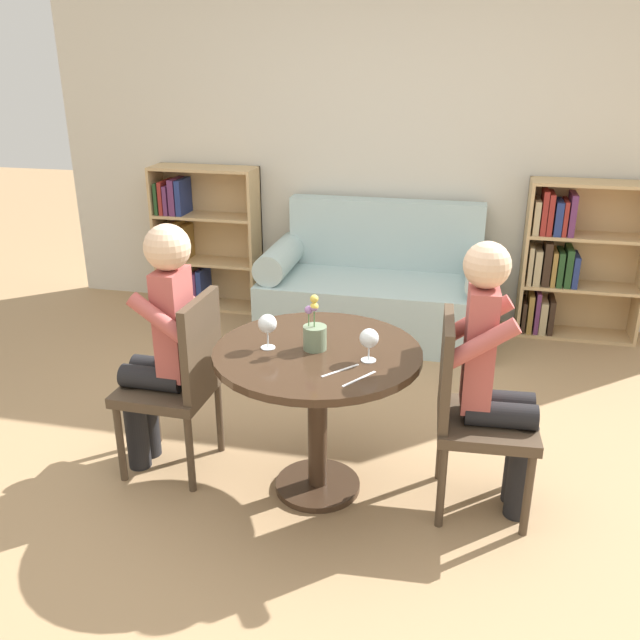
# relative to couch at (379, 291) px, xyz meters

# --- Properties ---
(ground_plane) EXTENTS (16.00, 16.00, 0.00)m
(ground_plane) POSITION_rel_couch_xyz_m (0.00, -1.98, -0.31)
(ground_plane) COLOR tan
(back_wall) EXTENTS (5.20, 0.05, 2.70)m
(back_wall) POSITION_rel_couch_xyz_m (0.00, 0.43, 1.04)
(back_wall) COLOR beige
(back_wall) RESTS_ON ground_plane
(round_table) EXTENTS (0.92, 0.92, 0.72)m
(round_table) POSITION_rel_couch_xyz_m (0.00, -1.98, 0.26)
(round_table) COLOR #382619
(round_table) RESTS_ON ground_plane
(couch) EXTENTS (1.65, 0.80, 0.92)m
(couch) POSITION_rel_couch_xyz_m (0.00, 0.00, 0.00)
(couch) COLOR #A8C1C1
(couch) RESTS_ON ground_plane
(bookshelf_left) EXTENTS (0.82, 0.28, 1.11)m
(bookshelf_left) POSITION_rel_couch_xyz_m (-1.50, 0.27, 0.20)
(bookshelf_left) COLOR tan
(bookshelf_left) RESTS_ON ground_plane
(bookshelf_right) EXTENTS (0.82, 0.28, 1.11)m
(bookshelf_right) POSITION_rel_couch_xyz_m (1.30, 0.26, 0.24)
(bookshelf_right) COLOR tan
(bookshelf_right) RESTS_ON ground_plane
(chair_left) EXTENTS (0.43, 0.43, 0.90)m
(chair_left) POSITION_rel_couch_xyz_m (-0.67, -1.95, 0.18)
(chair_left) COLOR #473828
(chair_left) RESTS_ON ground_plane
(chair_right) EXTENTS (0.44, 0.44, 0.90)m
(chair_right) POSITION_rel_couch_xyz_m (0.67, -1.95, 0.18)
(chair_right) COLOR #473828
(chair_right) RESTS_ON ground_plane
(person_left) EXTENTS (0.42, 0.35, 1.23)m
(person_left) POSITION_rel_couch_xyz_m (-0.76, -1.95, 0.35)
(person_left) COLOR black
(person_left) RESTS_ON ground_plane
(person_right) EXTENTS (0.43, 0.36, 1.23)m
(person_right) POSITION_rel_couch_xyz_m (0.76, -1.94, 0.34)
(person_right) COLOR black
(person_right) RESTS_ON ground_plane
(wine_glass_left) EXTENTS (0.08, 0.08, 0.16)m
(wine_glass_left) POSITION_rel_couch_xyz_m (-0.22, -2.01, 0.52)
(wine_glass_left) COLOR white
(wine_glass_left) RESTS_ON round_table
(wine_glass_right) EXTENTS (0.08, 0.08, 0.14)m
(wine_glass_right) POSITION_rel_couch_xyz_m (0.23, -2.04, 0.50)
(wine_glass_right) COLOR white
(wine_glass_right) RESTS_ON round_table
(flower_vase) EXTENTS (0.10, 0.10, 0.25)m
(flower_vase) POSITION_rel_couch_xyz_m (-0.01, -1.98, 0.48)
(flower_vase) COLOR gray
(flower_vase) RESTS_ON round_table
(knife_left_setting) EXTENTS (0.13, 0.15, 0.00)m
(knife_left_setting) POSITION_rel_couch_xyz_m (0.14, -2.17, 0.41)
(knife_left_setting) COLOR silver
(knife_left_setting) RESTS_ON round_table
(fork_left_setting) EXTENTS (0.11, 0.17, 0.00)m
(fork_left_setting) POSITION_rel_couch_xyz_m (0.23, -2.22, 0.41)
(fork_left_setting) COLOR silver
(fork_left_setting) RESTS_ON round_table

